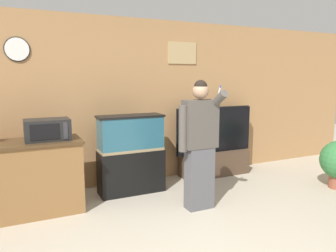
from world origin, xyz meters
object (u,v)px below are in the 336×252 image
(aquarium_on_stand, at_px, (131,154))
(person_standing, at_px, (199,143))
(microwave, at_px, (47,130))
(counter_island, at_px, (24,178))
(tv_on_stand, at_px, (214,155))

(aquarium_on_stand, height_order, person_standing, person_standing)
(microwave, bearing_deg, aquarium_on_stand, 9.98)
(counter_island, height_order, tv_on_stand, tv_on_stand)
(person_standing, bearing_deg, microwave, 157.03)
(counter_island, relative_size, microwave, 2.61)
(counter_island, xyz_separation_m, person_standing, (2.05, -0.77, 0.40))
(counter_island, xyz_separation_m, microwave, (0.30, -0.03, 0.59))
(aquarium_on_stand, xyz_separation_m, tv_on_stand, (1.59, 0.21, -0.23))
(tv_on_stand, xyz_separation_m, person_standing, (-1.00, -1.15, 0.52))
(microwave, height_order, person_standing, person_standing)
(counter_island, distance_m, person_standing, 2.22)
(aquarium_on_stand, bearing_deg, counter_island, -173.31)
(counter_island, distance_m, aquarium_on_stand, 1.47)
(counter_island, distance_m, tv_on_stand, 3.07)
(counter_island, bearing_deg, tv_on_stand, 7.08)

